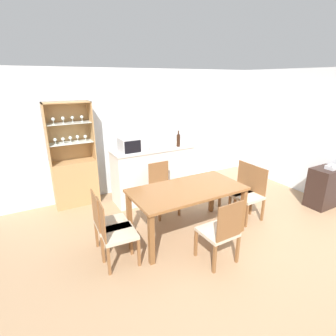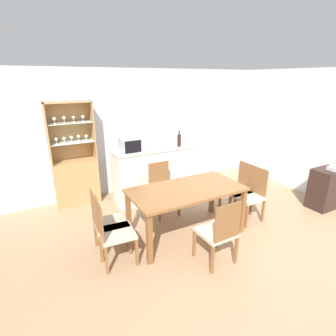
{
  "view_description": "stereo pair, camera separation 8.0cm",
  "coord_description": "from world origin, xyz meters",
  "px_view_note": "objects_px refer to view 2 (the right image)",
  "views": [
    {
      "loc": [
        -2.57,
        -2.54,
        2.36
      ],
      "look_at": [
        -0.45,
        1.22,
        0.87
      ],
      "focal_mm": 28.0,
      "sensor_mm": 36.0,
      "label": 1
    },
    {
      "loc": [
        -2.5,
        -2.58,
        2.36
      ],
      "look_at": [
        -0.45,
        1.22,
        0.87
      ],
      "focal_mm": 28.0,
      "sensor_mm": 36.0,
      "label": 2
    }
  ],
  "objects_px": {
    "wine_bottle": "(179,140)",
    "dining_chair_side_right_far": "(239,189)",
    "dining_chair_head_far": "(163,189)",
    "dining_chair_head_near": "(218,232)",
    "dining_chair_side_left_near": "(113,232)",
    "dining_chair_side_left_far": "(107,222)",
    "dining_chair_side_right_near": "(250,195)",
    "microwave": "(133,144)",
    "telephone": "(334,168)",
    "side_cabinet": "(325,189)",
    "display_cabinet": "(76,175)",
    "dining_table": "(186,194)"
  },
  "relations": [
    {
      "from": "dining_chair_head_far",
      "to": "dining_chair_head_near",
      "type": "bearing_deg",
      "value": 89.83
    },
    {
      "from": "dining_chair_head_near",
      "to": "wine_bottle",
      "type": "distance_m",
      "value": 2.32
    },
    {
      "from": "dining_table",
      "to": "side_cabinet",
      "type": "relative_size",
      "value": 2.26
    },
    {
      "from": "display_cabinet",
      "to": "dining_chair_side_right_near",
      "type": "distance_m",
      "value": 3.25
    },
    {
      "from": "side_cabinet",
      "to": "telephone",
      "type": "height_order",
      "value": "telephone"
    },
    {
      "from": "dining_chair_side_right_near",
      "to": "microwave",
      "type": "bearing_deg",
      "value": 42.03
    },
    {
      "from": "display_cabinet",
      "to": "dining_chair_side_left_far",
      "type": "relative_size",
      "value": 2.12
    },
    {
      "from": "dining_table",
      "to": "dining_chair_side_left_near",
      "type": "relative_size",
      "value": 1.86
    },
    {
      "from": "dining_chair_side_left_far",
      "to": "dining_chair_side_right_near",
      "type": "xyz_separation_m",
      "value": [
        2.41,
        -0.27,
        0.0
      ]
    },
    {
      "from": "dining_chair_side_left_far",
      "to": "microwave",
      "type": "xyz_separation_m",
      "value": [
        0.91,
        1.27,
        0.73
      ]
    },
    {
      "from": "dining_chair_head_far",
      "to": "side_cabinet",
      "type": "bearing_deg",
      "value": 155.2
    },
    {
      "from": "dining_chair_side_left_near",
      "to": "telephone",
      "type": "bearing_deg",
      "value": 88.04
    },
    {
      "from": "dining_chair_side_left_near",
      "to": "wine_bottle",
      "type": "distance_m",
      "value": 2.46
    },
    {
      "from": "side_cabinet",
      "to": "telephone",
      "type": "bearing_deg",
      "value": -54.07
    },
    {
      "from": "dining_chair_side_left_near",
      "to": "wine_bottle",
      "type": "bearing_deg",
      "value": 132.03
    },
    {
      "from": "dining_chair_side_right_near",
      "to": "wine_bottle",
      "type": "xyz_separation_m",
      "value": [
        -0.56,
        1.45,
        0.73
      ]
    },
    {
      "from": "microwave",
      "to": "dining_chair_head_far",
      "type": "bearing_deg",
      "value": -64.72
    },
    {
      "from": "display_cabinet",
      "to": "dining_chair_side_left_near",
      "type": "height_order",
      "value": "display_cabinet"
    },
    {
      "from": "dining_chair_side_left_near",
      "to": "dining_chair_head_far",
      "type": "height_order",
      "value": "same"
    },
    {
      "from": "dining_chair_side_left_far",
      "to": "microwave",
      "type": "distance_m",
      "value": 1.73
    },
    {
      "from": "wine_bottle",
      "to": "display_cabinet",
      "type": "bearing_deg",
      "value": 162.16
    },
    {
      "from": "dining_chair_side_left_far",
      "to": "side_cabinet",
      "type": "relative_size",
      "value": 1.21
    },
    {
      "from": "display_cabinet",
      "to": "dining_chair_head_near",
      "type": "distance_m",
      "value": 3.03
    },
    {
      "from": "dining_chair_head_near",
      "to": "wine_bottle",
      "type": "xyz_separation_m",
      "value": [
        0.64,
        2.11,
        0.73
      ]
    },
    {
      "from": "telephone",
      "to": "wine_bottle",
      "type": "bearing_deg",
      "value": 139.59
    },
    {
      "from": "microwave",
      "to": "wine_bottle",
      "type": "xyz_separation_m",
      "value": [
        0.94,
        -0.09,
        -0.0
      ]
    },
    {
      "from": "dining_table",
      "to": "dining_chair_side_right_far",
      "type": "bearing_deg",
      "value": 6.35
    },
    {
      "from": "dining_chair_side_right_near",
      "to": "dining_chair_head_near",
      "type": "xyz_separation_m",
      "value": [
        -1.2,
        -0.66,
        0.0
      ]
    },
    {
      "from": "dining_chair_side_left_near",
      "to": "wine_bottle",
      "type": "height_order",
      "value": "wine_bottle"
    },
    {
      "from": "dining_chair_side_right_near",
      "to": "side_cabinet",
      "type": "height_order",
      "value": "dining_chair_side_right_near"
    },
    {
      "from": "wine_bottle",
      "to": "dining_chair_side_right_far",
      "type": "bearing_deg",
      "value": -64.67
    },
    {
      "from": "display_cabinet",
      "to": "dining_chair_head_far",
      "type": "bearing_deg",
      "value": -41.7
    },
    {
      "from": "display_cabinet",
      "to": "dining_chair_head_far",
      "type": "distance_m",
      "value": 1.74
    },
    {
      "from": "dining_chair_head_near",
      "to": "side_cabinet",
      "type": "relative_size",
      "value": 1.21
    },
    {
      "from": "dining_chair_head_far",
      "to": "dining_chair_head_near",
      "type": "xyz_separation_m",
      "value": [
        0.0,
        -1.58,
        0.0
      ]
    },
    {
      "from": "display_cabinet",
      "to": "side_cabinet",
      "type": "relative_size",
      "value": 2.56
    },
    {
      "from": "dining_table",
      "to": "dining_chair_side_right_near",
      "type": "height_order",
      "value": "dining_chair_side_right_near"
    },
    {
      "from": "dining_chair_side_left_far",
      "to": "dining_chair_head_far",
      "type": "height_order",
      "value": "same"
    },
    {
      "from": "dining_chair_side_right_near",
      "to": "dining_chair_side_right_far",
      "type": "bearing_deg",
      "value": -2.16
    },
    {
      "from": "display_cabinet",
      "to": "microwave",
      "type": "xyz_separation_m",
      "value": [
        1.0,
        -0.53,
        0.6
      ]
    },
    {
      "from": "telephone",
      "to": "dining_chair_head_far",
      "type": "bearing_deg",
      "value": 154.77
    },
    {
      "from": "dining_table",
      "to": "dining_chair_side_left_far",
      "type": "height_order",
      "value": "dining_chair_side_left_far"
    },
    {
      "from": "dining_chair_head_near",
      "to": "microwave",
      "type": "bearing_deg",
      "value": 96.52
    },
    {
      "from": "dining_chair_side_left_near",
      "to": "side_cabinet",
      "type": "height_order",
      "value": "dining_chair_side_left_near"
    },
    {
      "from": "dining_chair_side_right_near",
      "to": "dining_chair_side_left_near",
      "type": "bearing_deg",
      "value": 87.81
    },
    {
      "from": "display_cabinet",
      "to": "side_cabinet",
      "type": "height_order",
      "value": "display_cabinet"
    },
    {
      "from": "dining_chair_head_far",
      "to": "telephone",
      "type": "height_order",
      "value": "dining_chair_head_far"
    },
    {
      "from": "dining_chair_side_right_far",
      "to": "wine_bottle",
      "type": "bearing_deg",
      "value": 26.05
    },
    {
      "from": "dining_chair_head_far",
      "to": "telephone",
      "type": "distance_m",
      "value": 3.16
    },
    {
      "from": "microwave",
      "to": "side_cabinet",
      "type": "bearing_deg",
      "value": -31.6
    }
  ]
}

